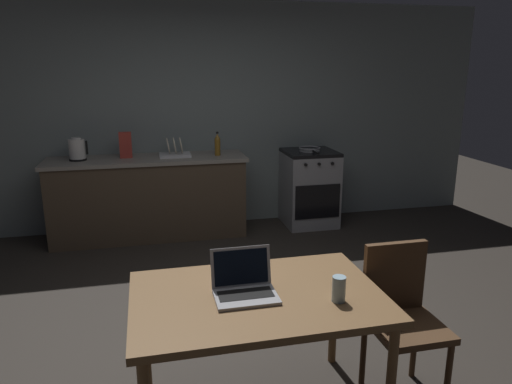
% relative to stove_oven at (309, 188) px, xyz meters
% --- Properties ---
extents(ground_plane, '(12.00, 12.00, 0.00)m').
position_rel_stove_oven_xyz_m(ground_plane, '(-1.26, -2.21, -0.45)').
color(ground_plane, '#2D2823').
extents(back_wall, '(6.40, 0.10, 2.60)m').
position_rel_stove_oven_xyz_m(back_wall, '(-0.96, 0.35, 0.85)').
color(back_wall, gray).
rests_on(back_wall, ground_plane).
extents(kitchen_counter, '(2.16, 0.64, 0.91)m').
position_rel_stove_oven_xyz_m(kitchen_counter, '(-1.89, 0.00, 0.00)').
color(kitchen_counter, '#4C3D2D').
rests_on(kitchen_counter, ground_plane).
extents(stove_oven, '(0.60, 0.62, 0.91)m').
position_rel_stove_oven_xyz_m(stove_oven, '(0.00, 0.00, 0.00)').
color(stove_oven, gray).
rests_on(stove_oven, ground_plane).
extents(dining_table, '(1.30, 0.86, 0.73)m').
position_rel_stove_oven_xyz_m(dining_table, '(-1.37, -3.08, 0.21)').
color(dining_table, brown).
rests_on(dining_table, ground_plane).
extents(chair, '(0.40, 0.40, 0.90)m').
position_rel_stove_oven_xyz_m(chair, '(-0.52, -3.07, 0.07)').
color(chair, '#4C331E').
rests_on(chair, ground_plane).
extents(laptop, '(0.32, 0.27, 0.22)m').
position_rel_stove_oven_xyz_m(laptop, '(-1.44, -3.08, 0.33)').
color(laptop, '#99999E').
rests_on(laptop, dining_table).
extents(electric_kettle, '(0.20, 0.17, 0.24)m').
position_rel_stove_oven_xyz_m(electric_kettle, '(-2.60, 0.00, 0.57)').
color(electric_kettle, black).
rests_on(electric_kettle, kitchen_counter).
extents(bottle, '(0.06, 0.06, 0.27)m').
position_rel_stove_oven_xyz_m(bottle, '(-1.11, -0.05, 0.58)').
color(bottle, '#8C601E').
rests_on(bottle, kitchen_counter).
extents(frying_pan, '(0.26, 0.43, 0.05)m').
position_rel_stove_oven_xyz_m(frying_pan, '(-0.02, -0.03, 0.48)').
color(frying_pan, gray).
rests_on(frying_pan, stove_oven).
extents(drinking_glass, '(0.07, 0.07, 0.13)m').
position_rel_stove_oven_xyz_m(drinking_glass, '(-0.99, -3.25, 0.35)').
color(drinking_glass, '#99B7C6').
rests_on(drinking_glass, dining_table).
extents(cereal_box, '(0.13, 0.05, 0.28)m').
position_rel_stove_oven_xyz_m(cereal_box, '(-2.11, 0.02, 0.60)').
color(cereal_box, '#B2382D').
rests_on(cereal_box, kitchen_counter).
extents(dish_rack, '(0.34, 0.26, 0.21)m').
position_rel_stove_oven_xyz_m(dish_rack, '(-1.58, 0.00, 0.50)').
color(dish_rack, silver).
rests_on(dish_rack, kitchen_counter).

